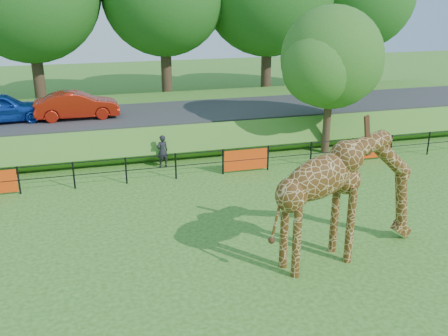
% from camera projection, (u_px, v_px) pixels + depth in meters
% --- Properties ---
extents(ground, '(90.00, 90.00, 0.00)m').
position_uv_depth(ground, '(231.00, 282.00, 13.23)').
color(ground, '#2B6018').
rests_on(ground, ground).
extents(giraffe, '(5.21, 1.99, 3.66)m').
position_uv_depth(giraffe, '(349.00, 197.00, 13.96)').
color(giraffe, '#4E2D10').
rests_on(giraffe, ground).
extents(perimeter_fence, '(28.07, 0.10, 1.10)m').
position_uv_depth(perimeter_fence, '(176.00, 166.00, 20.31)').
color(perimeter_fence, black).
rests_on(perimeter_fence, ground).
extents(embankment, '(40.00, 9.00, 1.30)m').
position_uv_depth(embankment, '(151.00, 120.00, 27.08)').
color(embankment, '#2B6018').
rests_on(embankment, ground).
extents(road, '(40.00, 5.00, 0.12)m').
position_uv_depth(road, '(154.00, 114.00, 25.48)').
color(road, '#323235').
rests_on(road, embankment).
extents(car_blue, '(4.21, 2.00, 1.39)m').
position_uv_depth(car_blue, '(1.00, 108.00, 23.39)').
color(car_blue, '#153FB1').
rests_on(car_blue, road).
extents(car_red, '(3.98, 1.44, 1.31)m').
position_uv_depth(car_red, '(77.00, 105.00, 24.11)').
color(car_red, '#AA1B0C').
rests_on(car_red, road).
extents(visitor, '(0.59, 0.46, 1.44)m').
position_uv_depth(visitor, '(162.00, 151.00, 21.65)').
color(visitor, black).
rests_on(visitor, ground).
extents(tree_east, '(5.40, 4.71, 6.76)m').
position_uv_depth(tree_east, '(333.00, 62.00, 22.46)').
color(tree_east, '#322116').
rests_on(tree_east, ground).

